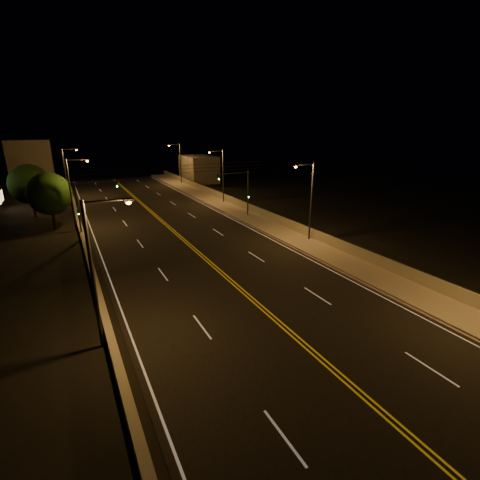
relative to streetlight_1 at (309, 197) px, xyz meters
name	(u,v)px	position (x,y,z in m)	size (l,w,h in m)	color
ground	(394,422)	(-11.50, -20.91, -4.88)	(160.00, 160.00, 0.00)	black
road	(210,263)	(-11.50, -0.91, -4.87)	(18.00, 120.00, 0.02)	black
sidewalk	(306,244)	(-0.70, -0.91, -4.73)	(3.60, 120.00, 0.30)	gray
curb	(292,247)	(-2.57, -0.91, -4.81)	(0.14, 120.00, 0.15)	gray
parapet_wall	(319,236)	(0.95, -0.91, -4.08)	(0.30, 120.00, 1.00)	#9C9982
jersey_barrier	(94,280)	(-21.26, -0.91, -4.51)	(0.45, 120.00, 0.75)	#9C9982
distant_building_right	(199,169)	(5.00, 45.37, -2.07)	(6.00, 10.00, 5.62)	slate
distant_building_left	(31,162)	(-27.50, 57.46, -0.28)	(8.00, 8.00, 9.21)	slate
parapet_rail	(320,231)	(0.95, -0.91, -3.55)	(0.06, 0.06, 120.00)	black
lane_markings	(211,263)	(-11.50, -0.98, -4.86)	(17.32, 116.00, 0.00)	silver
streetlight_1	(309,197)	(0.00, 0.00, 0.00)	(2.55, 0.28, 8.38)	#2D2D33
streetlight_2	(221,173)	(0.00, 22.00, 0.00)	(2.55, 0.28, 8.38)	#2D2D33
streetlight_3	(179,161)	(0.00, 43.50, 0.00)	(2.55, 0.28, 8.38)	#2D2D33
streetlight_4	(97,265)	(-21.40, -9.66, 0.00)	(2.55, 0.28, 8.38)	#2D2D33
streetlight_5	(73,190)	(-21.40, 15.78, 0.00)	(2.55, 0.28, 8.38)	#2D2D33
streetlight_6	(67,170)	(-21.40, 37.27, 0.00)	(2.55, 0.28, 8.38)	#2D2D33
traffic_signal_right	(241,189)	(-1.48, 12.32, -0.94)	(5.11, 0.31, 6.26)	#2D2D33
traffic_signal_left	(87,203)	(-20.32, 12.32, -0.94)	(5.11, 0.31, 6.26)	#2D2D33
overhead_wires	(174,169)	(-11.50, 8.59, 2.52)	(22.00, 0.03, 0.83)	black
tree_0	(50,194)	(-23.91, 18.04, -0.64)	(4.97, 4.97, 6.74)	black
tree_1	(30,184)	(-26.24, 25.50, -0.40)	(5.25, 5.25, 7.12)	black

